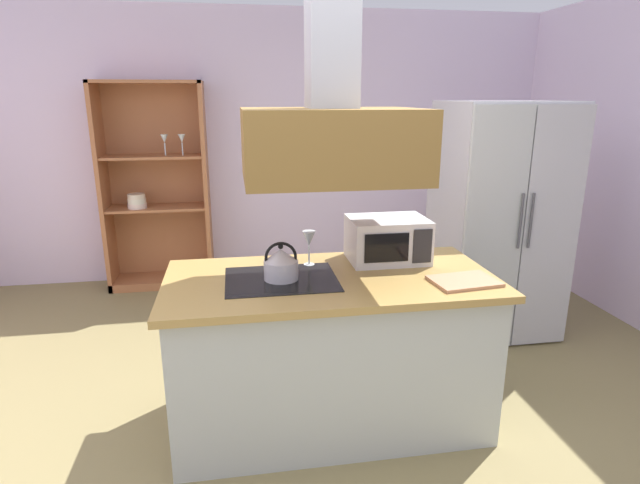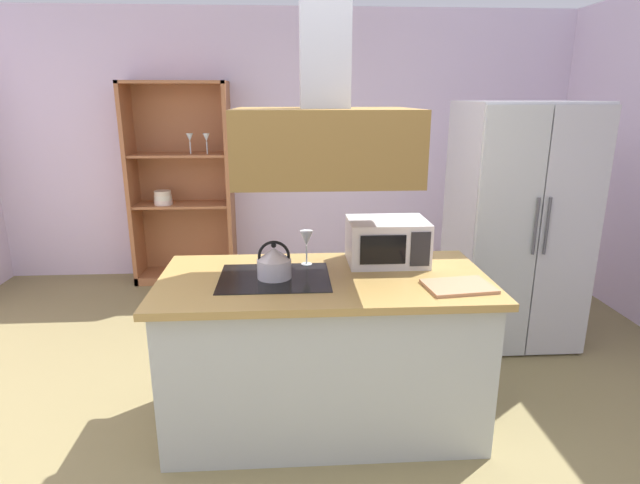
% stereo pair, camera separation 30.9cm
% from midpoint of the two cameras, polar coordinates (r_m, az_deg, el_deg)
% --- Properties ---
extents(ground_plane, '(7.80, 7.80, 0.00)m').
position_cam_midpoint_polar(ground_plane, '(3.04, -5.37, -21.70)').
color(ground_plane, olive).
extents(wall_back, '(6.00, 0.12, 2.70)m').
position_cam_midpoint_polar(wall_back, '(5.43, -8.17, 10.43)').
color(wall_back, silver).
rests_on(wall_back, ground).
extents(kitchen_island, '(1.81, 0.89, 0.90)m').
position_cam_midpoint_polar(kitchen_island, '(2.99, -1.90, -12.02)').
color(kitchen_island, '#AFB7B0').
rests_on(kitchen_island, ground).
extents(range_hood, '(0.90, 0.70, 1.26)m').
position_cam_midpoint_polar(range_hood, '(2.65, -2.15, 13.34)').
color(range_hood, olive).
extents(refrigerator, '(0.90, 0.77, 1.82)m').
position_cam_midpoint_polar(refrigerator, '(4.21, 17.24, 2.25)').
color(refrigerator, '#B0B0B6').
rests_on(refrigerator, ground).
extents(dish_cabinet, '(1.01, 0.40, 2.00)m').
position_cam_midpoint_polar(dish_cabinet, '(5.36, -19.31, 4.68)').
color(dish_cabinet, '#A4633B').
rests_on(dish_cabinet, ground).
extents(kettle, '(0.19, 0.19, 0.21)m').
position_cam_midpoint_polar(kettle, '(2.76, -7.59, -2.49)').
color(kettle, '#B9B8C1').
rests_on(kettle, kitchen_island).
extents(cutting_board, '(0.37, 0.28, 0.02)m').
position_cam_midpoint_polar(cutting_board, '(2.78, 12.76, -4.34)').
color(cutting_board, tan).
rests_on(cutting_board, kitchen_island).
extents(microwave, '(0.46, 0.35, 0.26)m').
position_cam_midpoint_polar(microwave, '(3.06, 4.68, 0.25)').
color(microwave, silver).
rests_on(microwave, kitchen_island).
extents(wine_glass_on_counter, '(0.08, 0.08, 0.21)m').
position_cam_midpoint_polar(wine_glass_on_counter, '(2.96, -4.23, 0.16)').
color(wine_glass_on_counter, silver).
rests_on(wine_glass_on_counter, kitchen_island).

